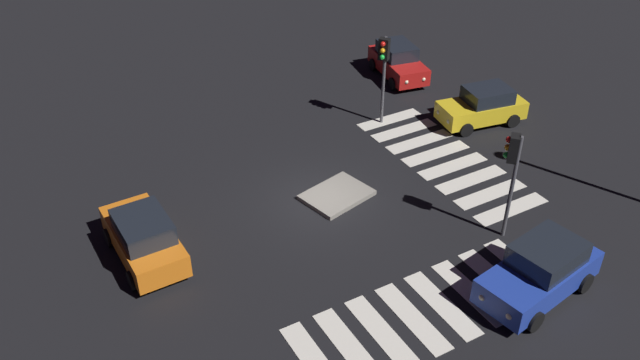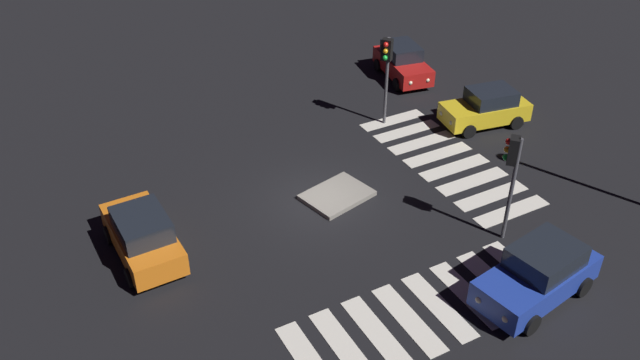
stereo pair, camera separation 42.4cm
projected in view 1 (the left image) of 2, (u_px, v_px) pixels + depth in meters
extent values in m
plane|color=black|center=(320.00, 202.00, 25.62)|extent=(80.00, 80.00, 0.00)
cube|color=gray|center=(337.00, 195.00, 25.82)|extent=(2.87, 2.40, 0.18)
cube|color=gold|center=(481.00, 110.00, 30.37)|extent=(4.14, 2.31, 0.80)
cube|color=black|center=(488.00, 95.00, 30.03)|extent=(2.23, 1.84, 0.65)
cylinder|color=black|center=(466.00, 130.00, 29.59)|extent=(0.66, 0.33, 0.63)
cylinder|color=black|center=(448.00, 113.00, 30.86)|extent=(0.66, 0.33, 0.63)
cylinder|color=black|center=(513.00, 121.00, 30.27)|extent=(0.66, 0.33, 0.63)
cylinder|color=black|center=(493.00, 105.00, 31.55)|extent=(0.66, 0.33, 0.63)
sphere|color=#F2EABF|center=(449.00, 121.00, 29.46)|extent=(0.21, 0.21, 0.21)
sphere|color=#F2EABF|center=(439.00, 112.00, 30.18)|extent=(0.21, 0.21, 0.21)
cube|color=red|center=(398.00, 65.00, 34.39)|extent=(2.38, 4.21, 0.81)
cube|color=black|center=(397.00, 50.00, 34.17)|extent=(1.88, 2.27, 0.66)
cylinder|color=black|center=(423.00, 79.00, 33.87)|extent=(0.34, 0.67, 0.64)
cylinder|color=black|center=(393.00, 84.00, 33.41)|extent=(0.34, 0.67, 0.64)
cylinder|color=black|center=(402.00, 60.00, 35.79)|extent=(0.34, 0.67, 0.64)
cylinder|color=black|center=(373.00, 65.00, 35.33)|extent=(0.34, 0.67, 0.64)
sphere|color=#F2EABF|center=(423.00, 79.00, 33.01)|extent=(0.21, 0.21, 0.21)
sphere|color=#F2EABF|center=(406.00, 82.00, 32.75)|extent=(0.21, 0.21, 0.21)
cube|color=orange|center=(144.00, 241.00, 22.54)|extent=(1.87, 4.17, 0.84)
cube|color=black|center=(143.00, 227.00, 21.94)|extent=(1.66, 2.15, 0.68)
cylinder|color=black|center=(109.00, 237.00, 23.29)|extent=(0.26, 0.67, 0.66)
cylinder|color=black|center=(157.00, 222.00, 24.03)|extent=(0.26, 0.67, 0.66)
cylinder|color=black|center=(133.00, 280.00, 21.48)|extent=(0.26, 0.67, 0.66)
cylinder|color=black|center=(183.00, 262.00, 22.22)|extent=(0.26, 0.67, 0.66)
sphere|color=#F2EABF|center=(112.00, 214.00, 23.76)|extent=(0.22, 0.22, 0.22)
sphere|color=#F2EABF|center=(138.00, 206.00, 24.18)|extent=(0.22, 0.22, 0.22)
cube|color=#1E389E|center=(538.00, 276.00, 21.02)|extent=(4.52, 2.51, 0.88)
cube|color=black|center=(548.00, 254.00, 20.72)|extent=(2.43, 2.00, 0.71)
cylinder|color=black|center=(534.00, 321.00, 19.97)|extent=(0.72, 0.36, 0.69)
cylinder|color=black|center=(487.00, 289.00, 21.13)|extent=(0.72, 0.36, 0.69)
cylinder|color=black|center=(584.00, 283.00, 21.36)|extent=(0.72, 0.36, 0.69)
cylinder|color=black|center=(537.00, 254.00, 22.52)|extent=(0.72, 0.36, 0.69)
sphere|color=#F2EABF|center=(510.00, 316.00, 19.60)|extent=(0.23, 0.23, 0.23)
sphere|color=#F2EABF|center=(483.00, 297.00, 20.25)|extent=(0.23, 0.23, 0.23)
cylinder|color=#47474C|center=(383.00, 81.00, 29.61)|extent=(0.14, 0.14, 4.16)
cube|color=black|center=(384.00, 49.00, 28.58)|extent=(0.52, 0.54, 0.96)
sphere|color=red|center=(383.00, 44.00, 28.26)|extent=(0.22, 0.22, 0.22)
sphere|color=orange|center=(382.00, 51.00, 28.43)|extent=(0.22, 0.22, 0.22)
sphere|color=green|center=(382.00, 57.00, 28.60)|extent=(0.22, 0.22, 0.22)
cylinder|color=#47474C|center=(512.00, 188.00, 22.79)|extent=(0.14, 0.14, 4.08)
cube|color=black|center=(514.00, 148.00, 21.96)|extent=(0.54, 0.53, 0.96)
sphere|color=red|center=(509.00, 140.00, 21.84)|extent=(0.22, 0.22, 0.22)
sphere|color=orange|center=(508.00, 147.00, 22.01)|extent=(0.22, 0.22, 0.22)
sphere|color=green|center=(506.00, 155.00, 22.17)|extent=(0.22, 0.22, 0.22)
cube|color=silver|center=(349.00, 346.00, 19.59)|extent=(0.70, 3.20, 0.02)
cube|color=silver|center=(381.00, 332.00, 20.06)|extent=(0.70, 3.20, 0.02)
cube|color=silver|center=(412.00, 318.00, 20.53)|extent=(0.70, 3.20, 0.02)
cube|color=silver|center=(442.00, 305.00, 21.01)|extent=(0.70, 3.20, 0.02)
cube|color=silver|center=(470.00, 292.00, 21.48)|extent=(0.70, 3.20, 0.02)
cube|color=silver|center=(497.00, 280.00, 21.95)|extent=(0.70, 3.20, 0.02)
cube|color=silver|center=(523.00, 268.00, 22.43)|extent=(0.70, 3.20, 0.02)
cube|color=silver|center=(511.00, 209.00, 25.20)|extent=(3.20, 0.70, 0.02)
cube|color=silver|center=(490.00, 194.00, 26.03)|extent=(3.20, 0.70, 0.02)
cube|color=silver|center=(471.00, 179.00, 26.86)|extent=(3.20, 0.70, 0.02)
cube|color=silver|center=(453.00, 166.00, 27.68)|extent=(3.20, 0.70, 0.02)
cube|color=silver|center=(436.00, 153.00, 28.51)|extent=(3.20, 0.70, 0.02)
cube|color=silver|center=(419.00, 141.00, 29.33)|extent=(3.20, 0.70, 0.02)
cube|color=silver|center=(404.00, 130.00, 30.16)|extent=(3.20, 0.70, 0.02)
cube|color=silver|center=(389.00, 119.00, 30.99)|extent=(3.20, 0.70, 0.02)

